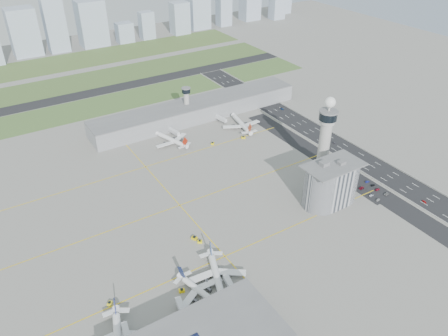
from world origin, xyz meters
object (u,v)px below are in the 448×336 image
tug_1 (182,290)px  jet_bridge_far_1 (216,118)px  secondary_tower (187,101)px  car_lot_9 (367,182)px  car_hw_4 (238,92)px  car_lot_7 (377,189)px  tug_2 (200,241)px  car_lot_4 (347,180)px  airplane_near_b (201,289)px  car_lot_3 (355,184)px  admin_building (331,184)px  car_lot_5 (345,177)px  car_lot_1 (371,195)px  airplane_far_b (241,121)px  tug_4 (213,143)px  airplane_near_c (217,273)px  car_lot_8 (373,185)px  control_tower (326,134)px  car_hw_0 (424,202)px  airplane_far_a (171,137)px  jet_bridge_near_2 (235,296)px  tug_3 (194,238)px  tug_5 (243,137)px  car_lot_11 (351,174)px  car_lot_0 (378,200)px  car_hw_1 (334,143)px  jet_bridge_near_1 (186,321)px  tug_0 (110,303)px  car_hw_2 (282,109)px  car_lot_10 (356,176)px  jet_bridge_far_0 (169,130)px  car_lot_6 (387,194)px

tug_1 → jet_bridge_far_1: bearing=-15.3°
secondary_tower → car_lot_9: secondary_tower is taller
tug_1 → car_hw_4: (182.55, 218.49, -0.37)m
car_lot_7 → car_hw_4: size_ratio=1.22×
tug_2 → car_lot_4: size_ratio=0.81×
airplane_near_b → car_lot_3: 154.53m
admin_building → tug_1: admin_building is taller
car_lot_5 → car_lot_1: bearing=175.8°
airplane_far_b → car_hw_4: 82.71m
airplane_near_b → tug_4: (92.00, 142.16, -4.15)m
airplane_near_c → car_lot_8: 149.50m
control_tower → car_hw_0: control_tower is taller
airplane_near_b → airplane_far_a: bearing=144.7°
airplane_near_c → jet_bridge_near_2: (1.20, -17.31, -2.92)m
tug_3 → car_lot_5: tug_3 is taller
airplane_far_a → jet_bridge_near_2: (-48.22, -175.65, -2.74)m
tug_4 → tug_5: 29.20m
tug_3 → car_lot_11: bearing=-30.3°
car_lot_0 → car_lot_3: car_lot_0 is taller
car_lot_1 → car_hw_4: bearing=-9.9°
tug_4 → car_hw_1: (91.11, -55.42, -0.36)m
car_lot_3 → tug_5: bearing=12.2°
jet_bridge_near_1 → car_lot_8: size_ratio=4.03×
tug_2 → car_lot_8: (141.00, -14.45, -0.26)m
car_hw_0 → car_hw_1: (6.75, 97.17, -0.02)m
admin_building → tug_0: admin_building is taller
jet_bridge_near_2 → car_hw_2: 249.83m
car_hw_4 → jet_bridge_near_1: bearing=-121.1°
control_tower → tug_5: bearing=103.1°
jet_bridge_near_1 → car_lot_10: jet_bridge_near_1 is taller
jet_bridge_near_1 → car_lot_9: jet_bridge_near_1 is taller
car_lot_11 → car_hw_4: car_lot_11 is taller
tug_5 → car_lot_7: (39.33, -118.98, -0.46)m
car_lot_10 → car_hw_0: (15.95, -49.68, -0.02)m
car_hw_1 → car_hw_4: bearing=85.2°
airplane_near_c → car_lot_9: bearing=119.1°
jet_bridge_near_1 → tug_0: bearing=51.1°
jet_bridge_near_2 → tug_4: jet_bridge_near_2 is taller
admin_building → car_hw_0: bearing=-33.2°
jet_bridge_far_0 → car_lot_4: (80.80, -142.36, -2.23)m
airplane_far_b → car_lot_6: 149.16m
airplane_near_c → car_lot_0: airplane_near_c is taller
admin_building → car_hw_0: size_ratio=12.32×
jet_bridge_far_1 → car_lot_6: size_ratio=3.04×
car_lot_8 → control_tower: bearing=35.5°
car_lot_7 → car_hw_1: car_lot_7 is taller
car_lot_10 → car_lot_7: bearing=-173.7°
airplane_far_b → car_lot_7: 141.57m
admin_building → car_hw_2: 156.82m
airplane_far_a → car_hw_1: airplane_far_a is taller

